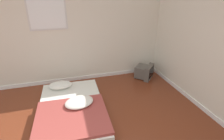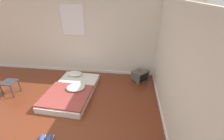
# 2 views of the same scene
# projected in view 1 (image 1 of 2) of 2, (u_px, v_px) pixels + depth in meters

# --- Properties ---
(wall_back) EXTENTS (7.63, 0.08, 2.60)m
(wall_back) POSITION_uv_depth(u_px,v_px,m) (58.00, 32.00, 4.12)
(wall_back) COLOR silver
(wall_back) RESTS_ON ground_plane
(mattress_bed) EXTENTS (1.31, 2.00, 0.31)m
(mattress_bed) POSITION_uv_depth(u_px,v_px,m) (72.00, 108.00, 3.38)
(mattress_bed) COLOR silver
(mattress_bed) RESTS_ON ground_plane
(crt_tv) EXTENTS (0.60, 0.60, 0.38)m
(crt_tv) POSITION_uv_depth(u_px,v_px,m) (145.00, 72.00, 4.75)
(crt_tv) COLOR #56514C
(crt_tv) RESTS_ON ground_plane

